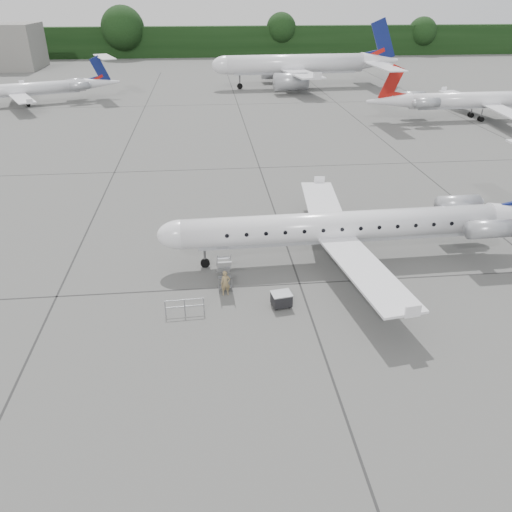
{
  "coord_description": "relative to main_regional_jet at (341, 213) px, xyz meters",
  "views": [
    {
      "loc": [
        -11.31,
        -23.19,
        16.56
      ],
      "look_at": [
        -8.6,
        3.5,
        2.3
      ],
      "focal_mm": 35.0,
      "sensor_mm": 36.0,
      "label": 1
    }
  ],
  "objects": [
    {
      "name": "baggage_cart",
      "position": [
        -4.78,
        -5.48,
        -3.03
      ],
      "size": [
        1.25,
        1.07,
        0.97
      ],
      "primitive_type": null,
      "rotation": [
        0.0,
        0.0,
        0.16
      ],
      "color": "black",
      "rests_on": "ground"
    },
    {
      "name": "safety_railing",
      "position": [
        -10.44,
        -5.75,
        -3.01
      ],
      "size": [
        2.2,
        0.18,
        1.0
      ],
      "primitive_type": null,
      "rotation": [
        0.0,
        0.0,
        0.05
      ],
      "color": "gray",
      "rests_on": "ground"
    },
    {
      "name": "treeline",
      "position": [
        2.54,
        123.21,
        0.49
      ],
      "size": [
        260.0,
        4.0,
        8.0
      ],
      "primitive_type": "cube",
      "color": "black",
      "rests_on": "ground"
    },
    {
      "name": "airstair",
      "position": [
        -8.02,
        -2.46,
        -2.41
      ],
      "size": [
        0.91,
        2.48,
        2.2
      ],
      "primitive_type": null,
      "rotation": [
        0.0,
        0.0,
        0.02
      ],
      "color": "silver",
      "rests_on": "ground"
    },
    {
      "name": "passenger",
      "position": [
        -7.99,
        -3.84,
        -2.7
      ],
      "size": [
        0.61,
        0.42,
        1.62
      ],
      "primitive_type": "imported",
      "rotation": [
        0.0,
        0.0,
        0.05
      ],
      "color": "olive",
      "rests_on": "ground"
    },
    {
      "name": "bg_regional_left",
      "position": [
        -38.55,
        57.22,
        -0.01
      ],
      "size": [
        31.67,
        27.19,
        7.01
      ],
      "primitive_type": null,
      "rotation": [
        0.0,
        0.0,
        0.35
      ],
      "color": "silver",
      "rests_on": "ground"
    },
    {
      "name": "bg_regional_right",
      "position": [
        31.74,
        40.3,
        0.35
      ],
      "size": [
        30.15,
        22.21,
        7.71
      ],
      "primitive_type": null,
      "rotation": [
        0.0,
        0.0,
        3.18
      ],
      "color": "silver",
      "rests_on": "ground"
    },
    {
      "name": "main_regional_jet",
      "position": [
        0.0,
        0.0,
        0.0
      ],
      "size": [
        27.87,
        20.39,
        7.02
      ],
      "primitive_type": null,
      "rotation": [
        0.0,
        0.0,
        0.02
      ],
      "color": "silver",
      "rests_on": "ground"
    },
    {
      "name": "bg_narrowbody",
      "position": [
        8.8,
        69.72,
        2.54
      ],
      "size": [
        34.93,
        26.01,
        12.1
      ],
      "primitive_type": null,
      "rotation": [
        0.0,
        0.0,
        0.05
      ],
      "color": "silver",
      "rests_on": "ground"
    },
    {
      "name": "ground",
      "position": [
        2.54,
        -6.79,
        -3.51
      ],
      "size": [
        320.0,
        320.0,
        0.0
      ],
      "primitive_type": "plane",
      "color": "#585855",
      "rests_on": "ground"
    }
  ]
}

